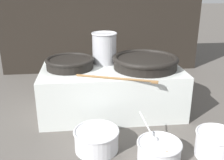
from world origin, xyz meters
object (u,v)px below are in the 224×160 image
Objects in this scene: prep_bowl_meat at (97,139)px; prep_bowl_vegetables at (159,150)px; giant_wok_far at (145,62)px; stock_pot at (104,48)px; cook at (104,59)px; prep_bowl_extra at (216,143)px; giant_wok_near at (70,63)px.

prep_bowl_vegetables is at bearing -21.75° from prep_bowl_meat.
stock_pot reaches higher than giant_wok_far.
cook is at bearing 123.12° from giant_wok_far.
giant_wok_far is 1.54× the size of prep_bowl_vegetables.
cook reaches higher than prep_bowl_extra.
prep_bowl_vegetables is (0.65, -2.11, -1.10)m from stock_pot.
giant_wok_far is 1.92m from prep_bowl_vegetables.
giant_wok_near is at bearing -159.19° from stock_pot.
stock_pot is 0.88× the size of prep_bowl_meat.
prep_bowl_meat is (-0.28, -1.74, -1.08)m from stock_pot.
stock_pot reaches higher than prep_bowl_extra.
prep_bowl_meat is 1.13× the size of prep_bowl_extra.
cook is (-0.73, 1.12, -0.25)m from giant_wok_far.
cook is at bearing 82.21° from prep_bowl_meat.
giant_wok_far reaches higher than giant_wok_near.
prep_bowl_meat is (0.44, -1.47, -0.86)m from giant_wok_near.
giant_wok_near is 1.49× the size of prep_bowl_extra.
stock_pot is 2.47m from prep_bowl_vegetables.
prep_bowl_extra is at bearing -39.09° from giant_wok_near.
giant_wok_far is (1.50, -0.15, 0.02)m from giant_wok_near.
prep_bowl_meat is at bearing 158.25° from prep_bowl_vegetables.
prep_bowl_extra is at bearing -0.18° from prep_bowl_vegetables.
prep_bowl_vegetables is 1.00m from prep_bowl_meat.
giant_wok_near is 3.03m from prep_bowl_extra.
giant_wok_near is 0.74× the size of giant_wok_far.
prep_bowl_vegetables is 1.31× the size of prep_bowl_extra.
giant_wok_near is at bearing 140.91° from prep_bowl_extra.
prep_bowl_extra is (2.27, -1.84, -0.83)m from giant_wok_near.
giant_wok_far is at bearing 114.32° from prep_bowl_extra.
giant_wok_near reaches higher than prep_bowl_meat.
giant_wok_far is 1.91m from prep_bowl_meat.
prep_bowl_extra is (1.50, -2.81, -0.60)m from cook.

